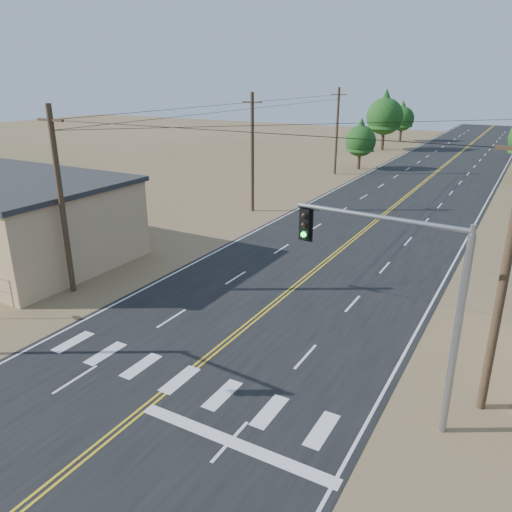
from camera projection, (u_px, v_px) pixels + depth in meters
The scene contains 9 objects.
road at pixel (360, 234), 37.59m from camera, with size 15.00×200.00×0.02m, color black.
utility_pole_left_near at pixel (61, 201), 25.98m from camera, with size 1.80×0.30×10.00m.
utility_pole_left_mid at pixel (252, 152), 42.34m from camera, with size 1.80×0.30×10.00m.
utility_pole_left_far at pixel (337, 131), 58.70m from camera, with size 1.80×0.30×10.00m.
utility_pole_right_near at pixel (504, 276), 16.26m from camera, with size 1.80×0.30×10.00m.
signal_mast_right at pixel (408, 287), 16.02m from camera, with size 5.85×0.66×7.22m.
tree_left_near at pixel (361, 138), 62.40m from camera, with size 3.84×3.84×6.40m.
tree_left_mid at pixel (385, 113), 78.20m from camera, with size 5.66×5.66×9.43m.
tree_left_far at pixel (402, 116), 89.37m from camera, with size 4.30×4.30×7.17m.
Camera 1 is at (10.85, -5.10, 11.27)m, focal length 35.00 mm.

